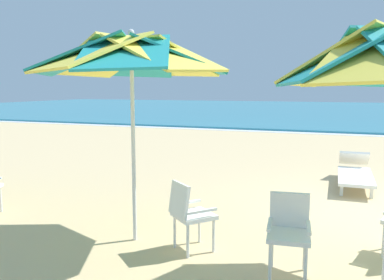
{
  "coord_description": "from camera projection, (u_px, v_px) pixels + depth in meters",
  "views": [
    {
      "loc": [
        -0.95,
        -6.42,
        2.0
      ],
      "look_at": [
        -3.55,
        0.59,
        1.0
      ],
      "focal_mm": 37.23,
      "sensor_mm": 36.0,
      "label": 1
    }
  ],
  "objects": [
    {
      "name": "sea",
      "position": [
        352.0,
        110.0,
        33.62
      ],
      "size": [
        80.0,
        36.0,
        0.1
      ],
      "primitive_type": "cube",
      "color": "teal",
      "rests_on": "ground"
    },
    {
      "name": "beach_umbrella_1",
      "position": [
        132.0,
        57.0,
        4.93
      ],
      "size": [
        2.51,
        2.51,
        2.7
      ],
      "color": "silver",
      "rests_on": "ground"
    },
    {
      "name": "plastic_chair_1",
      "position": [
        289.0,
        229.0,
        4.25
      ],
      "size": [
        0.48,
        0.51,
        0.87
      ],
      "color": "white",
      "rests_on": "ground"
    },
    {
      "name": "plastic_chair_3",
      "position": [
        189.0,
        212.0,
        4.82
      ],
      "size": [
        0.63,
        0.63,
        0.87
      ],
      "color": "white",
      "rests_on": "ground"
    },
    {
      "name": "surf_foam",
      "position": [
        363.0,
        135.0,
        16.63
      ],
      "size": [
        80.0,
        0.7,
        0.01
      ],
      "primitive_type": "cube",
      "color": "white",
      "rests_on": "ground"
    },
    {
      "name": "sun_lounger_1",
      "position": [
        355.0,
        173.0,
        8.03
      ],
      "size": [
        0.65,
        2.15,
        0.62
      ],
      "color": "white",
      "rests_on": "ground"
    }
  ]
}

